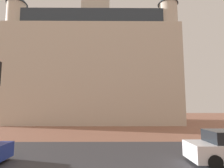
{
  "coord_description": "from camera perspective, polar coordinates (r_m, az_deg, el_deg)",
  "views": [
    {
      "loc": [
        -0.18,
        -2.79,
        2.83
      ],
      "look_at": [
        -0.06,
        10.68,
        4.43
      ],
      "focal_mm": 29.42,
      "sensor_mm": 36.0,
      "label": 1
    }
  ],
  "objects": [
    {
      "name": "ground_plane",
      "position": [
        13.1,
        0.31,
        -19.26
      ],
      "size": [
        120.0,
        120.0,
        0.0
      ],
      "primitive_type": "plane",
      "color": "#93604C"
    },
    {
      "name": "landmark_building",
      "position": [
        33.91,
        -5.28,
        5.21
      ],
      "size": [
        27.16,
        14.85,
        37.31
      ],
      "color": "beige",
      "rests_on": "ground_plane"
    },
    {
      "name": "street_asphalt_strip",
      "position": [
        11.41,
        0.44,
        -21.13
      ],
      "size": [
        120.0,
        7.7,
        0.0
      ],
      "primitive_type": "cube",
      "color": "#38383D",
      "rests_on": "ground_plane"
    }
  ]
}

